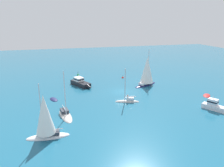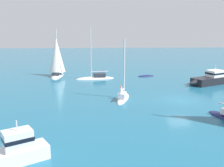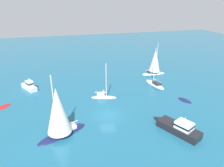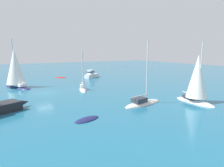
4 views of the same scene
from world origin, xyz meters
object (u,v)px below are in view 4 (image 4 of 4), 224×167
object	(u,v)px
yacht	(15,70)
sloop	(143,103)
rib	(87,120)
cabin_cruiser_1	(92,75)
rib_1	(61,78)
sloop_1	(83,89)
sailboat	(197,81)

from	to	relation	value
yacht	sloop	size ratio (longest dim) A/B	1.11
rib	cabin_cruiser_1	distance (m)	30.76
yacht	rib_1	bearing A→B (deg)	-75.49
yacht	rib_1	distance (m)	14.46
sloop_1	rib_1	bearing A→B (deg)	-167.42
sloop	cabin_cruiser_1	world-z (taller)	sloop
rib	yacht	distance (m)	22.92
sloop	rib_1	bearing A→B (deg)	84.67
yacht	sloop_1	distance (m)	13.00
rib_1	sloop	bearing A→B (deg)	136.25
rib	cabin_cruiser_1	size ratio (longest dim) A/B	0.59
yacht	sloop	world-z (taller)	yacht
yacht	rib_1	size ratio (longest dim) A/B	3.00
rib	yacht	world-z (taller)	yacht
cabin_cruiser_1	sloop_1	size ratio (longest dim) A/B	0.74
sloop	sloop_1	xyz separation A→B (m)	(-3.15, 12.19, 0.09)
rib	yacht	bearing A→B (deg)	84.07
sloop_1	cabin_cruiser_1	bearing A→B (deg)	166.06
rib	sailboat	world-z (taller)	sailboat
sailboat	rib_1	world-z (taller)	sailboat
yacht	sloop	distance (m)	24.30
cabin_cruiser_1	sailboat	bearing A→B (deg)	-117.54
sloop	cabin_cruiser_1	xyz separation A→B (m)	(4.88, 25.98, 0.57)
sailboat	sloop_1	distance (m)	18.02
yacht	cabin_cruiser_1	world-z (taller)	yacht
rib	sloop_1	distance (m)	14.91
cabin_cruiser_1	rib_1	bearing A→B (deg)	121.37
cabin_cruiser_1	sloop_1	world-z (taller)	sloop_1
sailboat	rib_1	xyz separation A→B (m)	(-8.38, 32.57, -2.80)
sailboat	sloop_1	xyz separation A→B (m)	(-9.52, 15.09, -2.55)
sailboat	yacht	bearing A→B (deg)	-138.44
sailboat	cabin_cruiser_1	bearing A→B (deg)	-174.67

